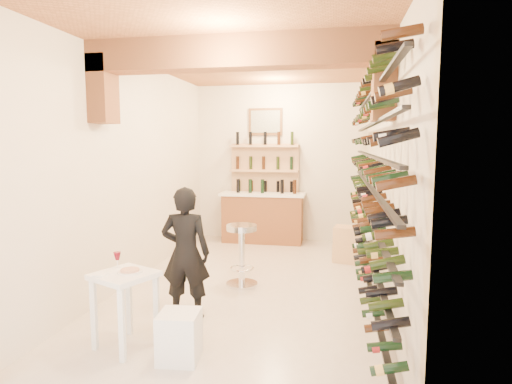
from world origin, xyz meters
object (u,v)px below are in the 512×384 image
wine_rack (365,178)px  crate_lower (349,253)px  back_counter (263,216)px  white_stool (179,336)px  tasting_table (125,286)px  chrome_barstool (242,250)px  person (186,253)px

wine_rack → crate_lower: bearing=95.2°
back_counter → wine_rack: bearing=-55.3°
white_stool → crate_lower: white_stool is taller
white_stool → wine_rack: bearing=51.2°
tasting_table → crate_lower: bearing=81.3°
back_counter → tasting_table: back_counter is taller
back_counter → crate_lower: bearing=-35.1°
wine_rack → chrome_barstool: wine_rack is taller
wine_rack → tasting_table: 3.30m
wine_rack → person: wine_rack is taller
tasting_table → crate_lower: 4.22m
white_stool → chrome_barstool: 2.19m
person → chrome_barstool: (0.38, 1.23, -0.26)m
person → chrome_barstool: bearing=-113.7°
tasting_table → person: size_ratio=0.60×
white_stool → chrome_barstool: size_ratio=0.52×
chrome_barstool → back_counter: bearing=93.4°
tasting_table → person: (0.34, 0.79, 0.14)m
wine_rack → tasting_table: size_ratio=6.21×
tasting_table → back_counter: bearing=107.2°
white_stool → chrome_barstool: (0.11, 2.17, 0.28)m
wine_rack → white_stool: 3.14m
person → crate_lower: person is taller
tasting_table → chrome_barstool: (0.73, 2.02, -0.11)m
back_counter → person: (-0.22, -3.93, 0.23)m
back_counter → tasting_table: (-0.56, -4.72, 0.09)m
back_counter → white_stool: (0.05, -4.87, -0.30)m
back_counter → white_stool: size_ratio=3.72×
chrome_barstool → wine_rack: bearing=1.9°
tasting_table → crate_lower: (2.26, 3.52, -0.47)m
tasting_table → person: bearing=90.6°
crate_lower → tasting_table: bearing=-122.7°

